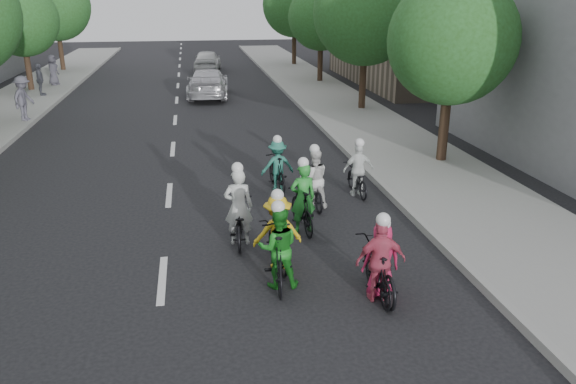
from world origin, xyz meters
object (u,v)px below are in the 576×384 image
object	(u,v)px
cyclist_4	(380,265)
spectator_0	(23,98)
cyclist_5	(302,205)
spectator_2	(53,70)
cyclist_6	(313,185)
cyclist_3	(379,268)
cyclist_1	(278,253)
cyclist_7	(277,169)
cyclist_8	(358,175)
follow_car_lead	(208,83)
follow_car_trail	(207,60)
spectator_1	(40,80)
cyclist_0	(239,217)
cyclist_2	(277,238)

from	to	relation	value
cyclist_4	spectator_0	world-z (taller)	spectator_0
cyclist_5	spectator_2	bearing A→B (deg)	-71.57
cyclist_6	spectator_2	bearing A→B (deg)	-66.29
cyclist_3	spectator_2	distance (m)	29.28
cyclist_3	cyclist_5	size ratio (longest dim) A/B	0.94
cyclist_3	cyclist_1	bearing A→B (deg)	-24.42
cyclist_7	cyclist_8	bearing A→B (deg)	152.51
spectator_2	follow_car_lead	bearing A→B (deg)	-102.93
cyclist_7	follow_car_lead	bearing A→B (deg)	-91.56
cyclist_4	follow_car_trail	world-z (taller)	cyclist_4
cyclist_6	cyclist_8	world-z (taller)	cyclist_6
cyclist_5	cyclist_7	world-z (taller)	cyclist_5
follow_car_trail	spectator_1	size ratio (longest dim) A/B	2.62
cyclist_0	cyclist_8	distance (m)	4.41
cyclist_5	follow_car_trail	bearing A→B (deg)	-93.21
cyclist_7	spectator_2	size ratio (longest dim) A/B	0.98
follow_car_lead	cyclist_0	bearing A→B (deg)	93.95
cyclist_4	follow_car_lead	size ratio (longest dim) A/B	0.37
cyclist_8	cyclist_4	bearing A→B (deg)	75.52
cyclist_0	spectator_0	size ratio (longest dim) A/B	1.00
follow_car_lead	spectator_2	world-z (taller)	spectator_2
cyclist_1	cyclist_3	world-z (taller)	cyclist_1
cyclist_8	spectator_1	bearing A→B (deg)	-57.38
cyclist_4	cyclist_5	distance (m)	3.27
cyclist_2	spectator_1	world-z (taller)	spectator_1
cyclist_0	cyclist_2	distance (m)	1.48
cyclist_3	cyclist_6	bearing A→B (deg)	-86.45
spectator_0	follow_car_trail	bearing A→B (deg)	-8.84
cyclist_1	cyclist_4	distance (m)	1.93
cyclist_2	cyclist_7	bearing A→B (deg)	-102.65
cyclist_3	cyclist_5	bearing A→B (deg)	-75.66
cyclist_7	spectator_0	bearing A→B (deg)	-54.45
cyclist_5	spectator_0	distance (m)	16.41
cyclist_8	spectator_1	xyz separation A→B (m)	(-12.33, 17.67, 0.43)
cyclist_0	follow_car_trail	world-z (taller)	cyclist_0
cyclist_5	cyclist_6	world-z (taller)	cyclist_5
cyclist_0	cyclist_2	world-z (taller)	cyclist_0
follow_car_trail	spectator_0	bearing A→B (deg)	69.09
cyclist_1	cyclist_8	xyz separation A→B (m)	(2.97, 4.71, -0.11)
cyclist_1	spectator_1	size ratio (longest dim) A/B	1.16
cyclist_1	spectator_2	bearing A→B (deg)	-65.22
cyclist_4	spectator_2	bearing A→B (deg)	-65.42
cyclist_1	cyclist_8	distance (m)	5.57
cyclist_6	spectator_1	bearing A→B (deg)	-62.06
cyclist_2	follow_car_lead	world-z (taller)	cyclist_2
cyclist_0	follow_car_trail	xyz separation A→B (m)	(0.40, 30.08, 0.14)
cyclist_6	spectator_0	size ratio (longest dim) A/B	0.91
cyclist_3	follow_car_lead	xyz separation A→B (m)	(-2.27, 22.03, 0.13)
cyclist_1	cyclist_3	distance (m)	1.93
cyclist_0	spectator_1	xyz separation A→B (m)	(-8.79, 20.30, 0.38)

